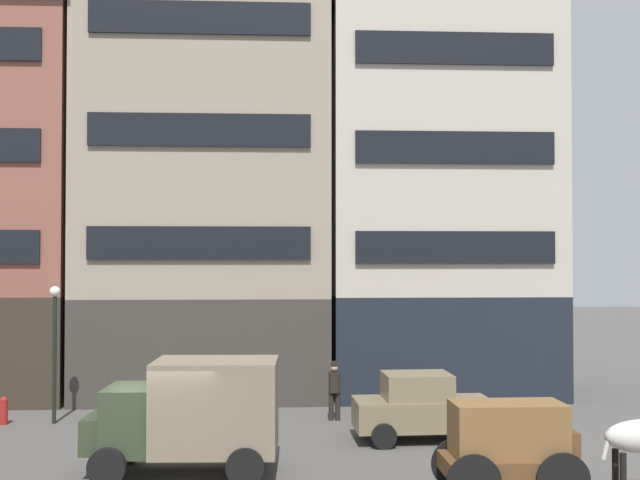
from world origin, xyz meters
The scene contains 9 objects.
ground_plane centered at (0.00, 0.00, 0.00)m, with size 120.00×120.00×0.00m, color #4C4947.
building_center_left centered at (0.06, 10.73, 7.72)m, with size 9.27×5.80×15.35m.
building_center_right centered at (8.64, 10.73, 8.87)m, with size 8.59×5.80×17.65m.
cargo_wagon centered at (7.43, -2.08, 1.15)m, with size 2.92×1.53×1.98m.
delivery_truck_near centered at (0.63, 0.12, 1.42)m, with size 4.42×2.28×2.62m.
sedan_light centered at (6.54, 3.13, 0.91)m, with size 3.75×1.95×1.83m.
pedestrian_officer centered at (4.38, 5.94, 0.98)m, with size 0.51×0.51×1.79m.
streetlamp_curbside centered at (-4.06, 5.96, 2.67)m, with size 0.32×0.32×4.12m.
fire_hydrant_curbside centered at (-5.52, 5.88, 0.43)m, with size 0.24×0.24×0.83m.
Camera 1 is at (2.58, -18.15, 4.97)m, focal length 44.17 mm.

